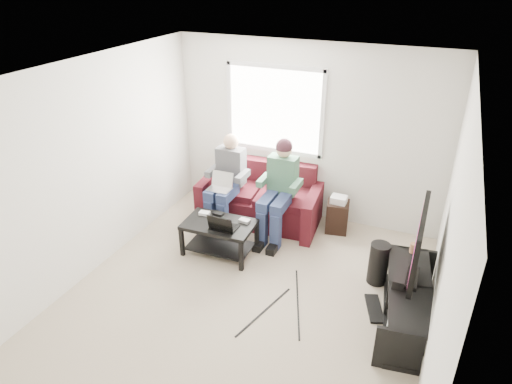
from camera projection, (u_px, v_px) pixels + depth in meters
floor at (243, 299)px, 5.32m from camera, size 4.50×4.50×0.00m
ceiling at (240, 75)px, 4.14m from camera, size 4.50×4.50×0.00m
wall_back at (307, 134)px, 6.57m from camera, size 4.50×0.00×4.50m
wall_front at (94, 355)px, 2.89m from camera, size 4.50×0.00×4.50m
wall_left at (89, 170)px, 5.43m from camera, size 0.00×4.50×4.50m
wall_right at (447, 243)px, 4.03m from camera, size 0.00×4.50×4.50m
window at (274, 110)px, 6.60m from camera, size 1.48×0.04×1.28m
sofa at (260, 200)px, 6.86m from camera, size 1.87×0.97×0.85m
person_left at (226, 178)px, 6.54m from camera, size 0.40×0.70×1.35m
person_right at (279, 183)px, 6.25m from camera, size 0.40×0.71×1.39m
laptop_silver at (220, 185)px, 6.38m from camera, size 0.37×0.30×0.24m
coffee_table at (219, 231)px, 6.03m from camera, size 0.94×0.60×0.46m
laptop_black at (224, 220)px, 5.81m from camera, size 0.36×0.26×0.24m
controller_a at (205, 213)px, 6.16m from camera, size 0.15×0.10×0.04m
controller_b at (218, 214)px, 6.15m from camera, size 0.15×0.10×0.04m
controller_c at (244, 221)px, 5.98m from camera, size 0.15×0.10×0.04m
tv_stand at (407, 305)px, 4.90m from camera, size 0.65×1.55×0.49m
tv at (419, 243)px, 4.65m from camera, size 0.12×1.10×0.81m
soundbar at (401, 273)px, 4.88m from camera, size 0.12×0.50×0.10m
drink_cup at (413, 248)px, 5.28m from camera, size 0.08×0.08×0.12m
console_white at (403, 325)px, 4.54m from camera, size 0.30×0.22×0.06m
console_grey at (411, 283)px, 5.11m from camera, size 0.34×0.26×0.08m
console_black at (407, 303)px, 4.83m from camera, size 0.38×0.30×0.07m
subwoofer at (378, 263)px, 5.50m from camera, size 0.24×0.24×0.54m
keyboard_floor at (374, 308)px, 5.16m from camera, size 0.30×0.50×0.03m
end_table at (337, 215)px, 6.57m from camera, size 0.31×0.31×0.56m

